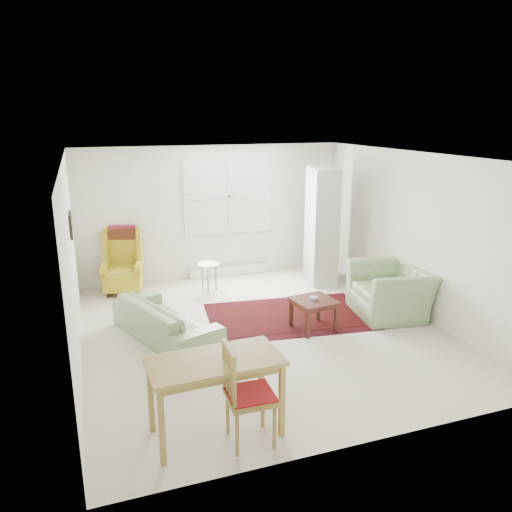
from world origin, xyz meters
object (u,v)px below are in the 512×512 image
object	(u,v)px
desk	(216,397)
desk_chair	(250,394)
wingback_chair	(122,261)
sofa	(165,313)
coffee_table	(313,314)
cabinet	(322,226)
armchair	(391,286)
stool	(209,277)

from	to	relation	value
desk	desk_chair	world-z (taller)	desk_chair
wingback_chair	sofa	bearing A→B (deg)	-67.96
wingback_chair	desk_chair	bearing A→B (deg)	-69.08
coffee_table	desk_chair	world-z (taller)	desk_chair
wingback_chair	cabinet	size ratio (longest dim) A/B	0.54
armchair	desk	xyz separation A→B (m)	(-3.37, -2.07, -0.06)
stool	desk_chair	bearing A→B (deg)	-98.92
wingback_chair	cabinet	xyz separation A→B (m)	(3.55, -0.59, 0.49)
armchair	wingback_chair	world-z (taller)	wingback_chair
armchair	desk_chair	bearing A→B (deg)	-44.78
armchair	coffee_table	bearing A→B (deg)	-76.28
armchair	stool	bearing A→B (deg)	-120.53
cabinet	desk	size ratio (longest dim) A/B	1.68
coffee_table	cabinet	distance (m)	2.37
coffee_table	desk	world-z (taller)	desk
stool	desk_chair	world-z (taller)	desk_chair
stool	desk_chair	xyz separation A→B (m)	(-0.67, -4.26, 0.25)
cabinet	wingback_chair	bearing A→B (deg)	-177.89
sofa	coffee_table	xyz separation A→B (m)	(2.08, -0.41, -0.15)
cabinet	desk	world-z (taller)	cabinet
stool	cabinet	distance (m)	2.27
sofa	armchair	world-z (taller)	armchair
wingback_chair	coffee_table	bearing A→B (deg)	-34.05
sofa	armchair	distance (m)	3.48
sofa	cabinet	world-z (taller)	cabinet
armchair	wingback_chair	distance (m)	4.55
wingback_chair	desk_chair	distance (m)	4.76
coffee_table	sofa	bearing A→B (deg)	168.93
stool	cabinet	xyz separation A→B (m)	(2.12, -0.15, 0.81)
stool	wingback_chair	bearing A→B (deg)	163.09
coffee_table	desk_chair	size ratio (longest dim) A/B	0.56
cabinet	desk_chair	distance (m)	4.99
sofa	cabinet	bearing A→B (deg)	-84.73
armchair	desk	bearing A→B (deg)	-49.78
desk	sofa	bearing A→B (deg)	92.40
cabinet	armchair	bearing A→B (deg)	-69.05
stool	coffee_table	bearing A→B (deg)	-63.72
stool	cabinet	bearing A→B (deg)	-4.15
sofa	desk_chair	size ratio (longest dim) A/B	1.85
armchair	cabinet	xyz separation A→B (m)	(-0.30, 1.82, 0.60)
coffee_table	cabinet	bearing A→B (deg)	60.84
cabinet	desk_chair	bearing A→B (deg)	-112.60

